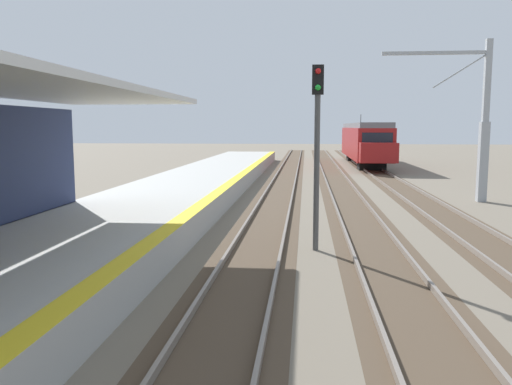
% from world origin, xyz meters
% --- Properties ---
extents(station_platform, '(5.00, 80.00, 0.91)m').
position_xyz_m(station_platform, '(-2.50, 16.00, 0.45)').
color(station_platform, '#A8A8A3').
rests_on(station_platform, ground).
extents(track_pair_nearest_platform, '(2.34, 120.00, 0.16)m').
position_xyz_m(track_pair_nearest_platform, '(1.90, 20.00, 0.05)').
color(track_pair_nearest_platform, '#4C3D2D').
rests_on(track_pair_nearest_platform, ground).
extents(track_pair_middle, '(2.34, 120.00, 0.16)m').
position_xyz_m(track_pair_middle, '(5.30, 20.00, 0.05)').
color(track_pair_middle, '#4C3D2D').
rests_on(track_pair_middle, ground).
extents(track_pair_far_side, '(2.34, 120.00, 0.16)m').
position_xyz_m(track_pair_far_side, '(8.70, 20.00, 0.05)').
color(track_pair_far_side, '#4C3D2D').
rests_on(track_pair_far_side, ground).
extents(approaching_train, '(2.93, 19.60, 4.76)m').
position_xyz_m(approaching_train, '(8.70, 49.85, 2.18)').
color(approaching_train, maroon).
rests_on(approaching_train, ground).
extents(rail_signal_post, '(0.32, 0.34, 5.20)m').
position_xyz_m(rail_signal_post, '(3.58, 15.27, 3.19)').
color(rail_signal_post, '#4C4C4C').
rests_on(rail_signal_post, ground).
extents(catenary_pylon_far_side, '(5.00, 0.40, 7.50)m').
position_xyz_m(catenary_pylon_far_side, '(11.24, 25.86, 3.60)').
color(catenary_pylon_far_side, '#9EA3A8').
rests_on(catenary_pylon_far_side, ground).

